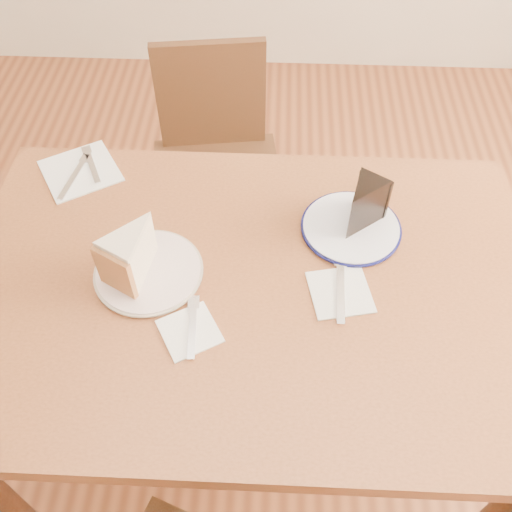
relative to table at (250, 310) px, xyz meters
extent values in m
plane|color=#552916|center=(0.00, 0.00, -0.65)|extent=(4.00, 4.00, 0.00)
cube|color=#582D18|center=(0.00, 0.00, 0.08)|extent=(1.20, 0.80, 0.04)
cylinder|color=black|center=(-0.54, -0.34, -0.30)|extent=(0.06, 0.06, 0.71)
cylinder|color=black|center=(-0.54, 0.34, -0.30)|extent=(0.06, 0.06, 0.71)
cylinder|color=black|center=(0.54, 0.34, -0.30)|extent=(0.06, 0.06, 0.71)
cube|color=#321B0F|center=(-0.14, 0.63, -0.22)|extent=(0.45, 0.45, 0.04)
cylinder|color=#321B0F|center=(0.01, 0.82, -0.45)|extent=(0.04, 0.04, 0.41)
cylinder|color=#321B0F|center=(-0.33, 0.77, -0.45)|extent=(0.04, 0.04, 0.41)
cylinder|color=#321B0F|center=(0.05, 0.48, -0.45)|extent=(0.04, 0.04, 0.41)
cylinder|color=#321B0F|center=(-0.28, 0.44, -0.45)|extent=(0.04, 0.04, 0.41)
cube|color=#321B0F|center=(-0.16, 0.81, -0.02)|extent=(0.34, 0.08, 0.36)
cylinder|color=silver|center=(-0.21, 0.02, 0.10)|extent=(0.22, 0.22, 0.01)
cylinder|color=white|center=(0.22, 0.16, 0.10)|extent=(0.21, 0.21, 0.01)
cube|color=white|center=(-0.11, -0.12, 0.10)|extent=(0.14, 0.14, 0.00)
cube|color=white|center=(0.18, -0.02, 0.10)|extent=(0.14, 0.14, 0.00)
cube|color=white|center=(-0.43, 0.32, 0.10)|extent=(0.23, 0.23, 0.00)
cube|color=silver|center=(-0.10, -0.11, 0.10)|extent=(0.02, 0.14, 0.00)
cube|color=silver|center=(0.19, -0.01, 0.10)|extent=(0.02, 0.17, 0.00)
cube|color=silver|center=(-0.40, 0.34, 0.10)|extent=(0.07, 0.13, 0.00)
cube|color=silver|center=(-0.43, 0.29, 0.10)|extent=(0.04, 0.16, 0.00)
camera|label=1|loc=(0.04, -0.69, 1.04)|focal=40.00mm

